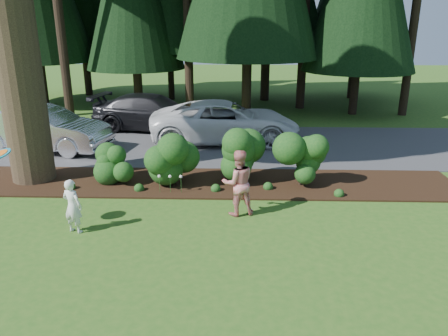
{
  "coord_description": "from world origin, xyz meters",
  "views": [
    {
      "loc": [
        1.55,
        -8.89,
        4.62
      ],
      "look_at": [
        1.24,
        0.87,
        1.3
      ],
      "focal_mm": 35.0,
      "sensor_mm": 36.0,
      "label": 1
    }
  ],
  "objects_px": {
    "car_silver_wagon": "(43,129)",
    "frisbee": "(0,154)",
    "car_white_suv": "(225,122)",
    "car_dark_suv": "(153,112)",
    "adult": "(238,183)",
    "child": "(73,206)"
  },
  "relations": [
    {
      "from": "car_silver_wagon",
      "to": "car_dark_suv",
      "type": "distance_m",
      "value": 4.77
    },
    {
      "from": "car_white_suv",
      "to": "frisbee",
      "type": "distance_m",
      "value": 9.3
    },
    {
      "from": "car_dark_suv",
      "to": "adult",
      "type": "relative_size",
      "value": 3.18
    },
    {
      "from": "car_silver_wagon",
      "to": "frisbee",
      "type": "xyz_separation_m",
      "value": [
        2.05,
        -6.6,
        1.06
      ]
    },
    {
      "from": "child",
      "to": "adult",
      "type": "relative_size",
      "value": 0.77
    },
    {
      "from": "car_white_suv",
      "to": "adult",
      "type": "relative_size",
      "value": 3.48
    },
    {
      "from": "car_silver_wagon",
      "to": "frisbee",
      "type": "height_order",
      "value": "frisbee"
    },
    {
      "from": "car_white_suv",
      "to": "car_dark_suv",
      "type": "height_order",
      "value": "car_white_suv"
    },
    {
      "from": "frisbee",
      "to": "car_white_suv",
      "type": "bearing_deg",
      "value": 60.18
    },
    {
      "from": "adult",
      "to": "car_silver_wagon",
      "type": "bearing_deg",
      "value": -51.07
    },
    {
      "from": "car_white_suv",
      "to": "child",
      "type": "xyz_separation_m",
      "value": [
        -3.22,
        -7.88,
        -0.2
      ]
    },
    {
      "from": "car_dark_suv",
      "to": "frisbee",
      "type": "distance_m",
      "value": 10.06
    },
    {
      "from": "car_dark_suv",
      "to": "adult",
      "type": "bearing_deg",
      "value": -147.12
    },
    {
      "from": "adult",
      "to": "frisbee",
      "type": "xyz_separation_m",
      "value": [
        -5.11,
        -1.23,
        1.06
      ]
    },
    {
      "from": "car_white_suv",
      "to": "car_dark_suv",
      "type": "relative_size",
      "value": 1.1
    },
    {
      "from": "car_dark_suv",
      "to": "adult",
      "type": "xyz_separation_m",
      "value": [
        3.71,
        -8.68,
        0.03
      ]
    },
    {
      "from": "car_silver_wagon",
      "to": "frisbee",
      "type": "relative_size",
      "value": 10.12
    },
    {
      "from": "child",
      "to": "frisbee",
      "type": "distance_m",
      "value": 1.87
    },
    {
      "from": "car_silver_wagon",
      "to": "adult",
      "type": "xyz_separation_m",
      "value": [
        7.16,
        -5.38,
        0.0
      ]
    },
    {
      "from": "car_white_suv",
      "to": "adult",
      "type": "height_order",
      "value": "adult"
    },
    {
      "from": "car_dark_suv",
      "to": "child",
      "type": "distance_m",
      "value": 9.77
    },
    {
      "from": "car_silver_wagon",
      "to": "frisbee",
      "type": "distance_m",
      "value": 7.0
    }
  ]
}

